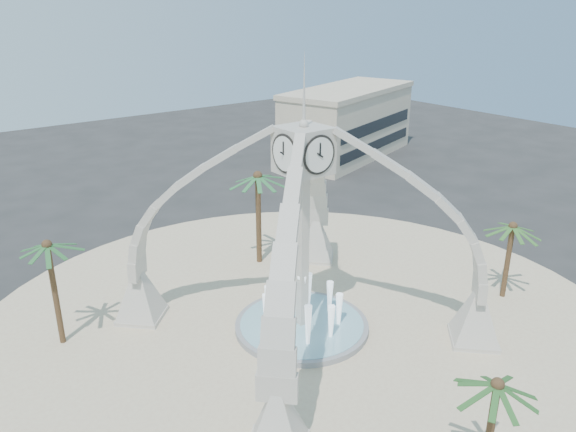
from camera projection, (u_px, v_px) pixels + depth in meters
ground at (302, 329)px, 33.76m from camera, size 140.00×140.00×0.00m
plaza at (302, 328)px, 33.75m from camera, size 40.00×40.00×0.06m
clock_tower at (303, 229)px, 31.44m from camera, size 17.94×17.94×16.30m
fountain at (302, 325)px, 33.66m from camera, size 8.00×8.00×3.62m
building_ne at (348, 122)px, 70.02m from camera, size 21.87×14.17×8.60m
palm_east at (513, 227)px, 35.67m from camera, size 4.38×4.38×5.75m
palm_west at (47, 247)px, 30.24m from camera, size 4.63×4.63×6.84m
palm_north at (258, 177)px, 40.05m from camera, size 4.35×4.35×7.60m
palm_south at (497, 386)px, 21.14m from camera, size 3.84×3.84×5.58m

